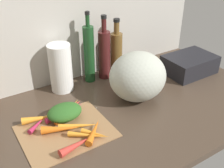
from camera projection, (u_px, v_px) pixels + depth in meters
The scene contains 23 objects.
ground_plane at pixel (95, 121), 116.79cm from camera, with size 170.00×80.00×3.00cm, color #47382B.
wall_back at pixel (53, 26), 129.01cm from camera, with size 170.00×3.00×60.00cm, color #BCB7AD.
cutting_board at pixel (66, 131), 108.25cm from camera, with size 35.24×28.50×0.80cm, color #997047.
carrot_0 at pixel (70, 109), 118.61cm from camera, with size 2.21×2.21×15.52cm, color orange.
carrot_1 at pixel (67, 109), 118.33cm from camera, with size 2.28×2.28×15.45cm, color #B2264C.
carrot_2 at pixel (59, 116), 113.79cm from camera, with size 2.54×2.54×11.68cm, color #B2264C.
carrot_3 at pixel (69, 116), 113.54cm from camera, with size 3.06×3.06×12.99cm, color orange.
carrot_4 at pixel (60, 129), 106.17cm from camera, with size 3.26×3.26×14.72cm, color orange.
carrot_5 at pixel (40, 118), 112.13cm from camera, with size 3.11×3.11×14.69cm, color orange.
carrot_6 at pixel (94, 133), 104.76cm from camera, with size 2.12×2.12×10.30cm, color orange.
carrot_7 at pixel (37, 125), 109.38cm from camera, with size 2.12×2.12×10.38cm, color #B2264C.
carrot_8 at pixel (79, 126), 108.44cm from camera, with size 2.57×2.57×16.28cm, color orange.
carrot_9 at pixel (78, 144), 98.83cm from camera, with size 3.12×3.12×15.29cm, color red.
carrot_10 at pixel (89, 135), 103.80cm from camera, with size 2.11×2.11×16.18cm, color orange.
carrot_11 at pixel (72, 107), 118.54cm from camera, with size 3.59×3.59×11.98cm, color red.
carrot_12 at pixel (94, 131), 105.34cm from camera, with size 2.81×2.81×14.69cm, color orange.
carrot_greens_pile at pixel (65, 112), 113.19cm from camera, with size 14.76×11.36×6.25cm, color #2D6023.
winter_squash at pixel (138, 76), 124.31cm from camera, with size 26.78×24.73×22.96cm, color #B2B7A8.
paper_towel_roll at pixel (61, 68), 130.77cm from camera, with size 10.91×10.91×23.77cm, color white.
bottle_0 at pixel (89, 54), 136.90cm from camera, with size 5.44×5.44×36.74cm.
bottle_1 at pixel (104, 54), 141.11cm from camera, with size 6.27×6.27×33.84cm.
bottle_2 at pixel (116, 52), 146.24cm from camera, with size 6.40×6.40×30.54cm.
dish_rack at pixel (189, 64), 150.04cm from camera, with size 27.09×19.29×9.81cm, color black.
Camera 1 is at (-43.23, -82.48, 71.15)cm, focal length 43.61 mm.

